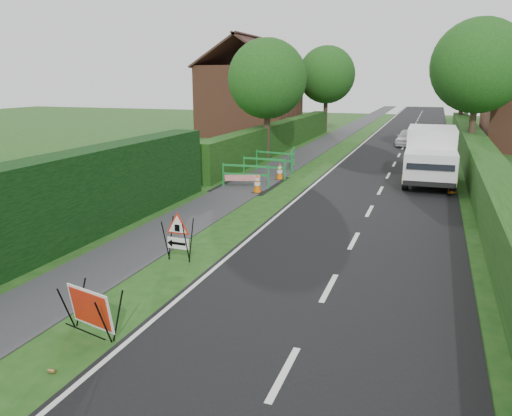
% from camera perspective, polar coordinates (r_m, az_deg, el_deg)
% --- Properties ---
extents(ground, '(120.00, 120.00, 0.00)m').
position_cam_1_polar(ground, '(11.07, -5.69, -9.37)').
color(ground, '#184513').
rests_on(ground, ground).
extents(road_surface, '(6.00, 90.00, 0.02)m').
position_cam_1_polar(road_surface, '(44.39, 17.22, 8.09)').
color(road_surface, black).
rests_on(road_surface, ground).
extents(footpath, '(2.00, 90.00, 0.02)m').
position_cam_1_polar(footpath, '(44.96, 10.14, 8.59)').
color(footpath, '#2D2D30').
rests_on(footpath, ground).
extents(hedge_west_near, '(1.10, 18.00, 2.50)m').
position_cam_1_polar(hedge_west_near, '(13.84, -24.89, -5.73)').
color(hedge_west_near, black).
rests_on(hedge_west_near, ground).
extents(hedge_west_far, '(1.00, 24.00, 1.80)m').
position_cam_1_polar(hedge_west_far, '(32.82, 2.79, 6.66)').
color(hedge_west_far, '#14380F').
rests_on(hedge_west_far, ground).
extents(hedge_east, '(1.20, 50.00, 1.50)m').
position_cam_1_polar(hedge_east, '(25.60, 24.02, 3.20)').
color(hedge_east, '#14380F').
rests_on(hedge_east, ground).
extents(house_west, '(7.50, 7.40, 7.88)m').
position_cam_1_polar(house_west, '(41.72, -0.62, 12.35)').
color(house_west, brown).
rests_on(house_west, ground).
extents(tree_nw, '(4.40, 4.40, 6.70)m').
position_cam_1_polar(tree_nw, '(28.58, 1.28, 14.53)').
color(tree_nw, '#2D2116').
rests_on(tree_nw, ground).
extents(tree_ne, '(5.20, 5.20, 7.79)m').
position_cam_1_polar(tree_ne, '(31.19, 24.10, 14.60)').
color(tree_ne, '#2D2116').
rests_on(tree_ne, ground).
extents(tree_fw, '(4.80, 4.80, 7.24)m').
position_cam_1_polar(tree_fw, '(44.05, 8.08, 14.84)').
color(tree_fw, '#2D2116').
rests_on(tree_fw, ground).
extents(tree_fe, '(4.20, 4.20, 6.33)m').
position_cam_1_polar(tree_fe, '(47.17, 22.65, 13.13)').
color(tree_fe, '#2D2116').
rests_on(tree_fe, ground).
extents(red_rect_sign, '(1.16, 0.86, 0.89)m').
position_cam_1_polar(red_rect_sign, '(9.48, -18.41, -10.93)').
color(red_rect_sign, black).
rests_on(red_rect_sign, ground).
extents(triangle_sign, '(0.75, 0.75, 1.07)m').
position_cam_1_polar(triangle_sign, '(12.60, -9.07, -2.85)').
color(triangle_sign, black).
rests_on(triangle_sign, ground).
extents(works_van, '(2.15, 5.28, 2.39)m').
position_cam_1_polar(works_van, '(23.28, 19.32, 5.79)').
color(works_van, silver).
rests_on(works_van, ground).
extents(traffic_cone_0, '(0.38, 0.38, 0.79)m').
position_cam_1_polar(traffic_cone_0, '(21.51, 21.56, 2.57)').
color(traffic_cone_0, black).
rests_on(traffic_cone_0, ground).
extents(traffic_cone_1, '(0.38, 0.38, 0.79)m').
position_cam_1_polar(traffic_cone_1, '(22.96, 20.45, 3.36)').
color(traffic_cone_1, black).
rests_on(traffic_cone_1, ground).
extents(traffic_cone_2, '(0.38, 0.38, 0.79)m').
position_cam_1_polar(traffic_cone_2, '(24.83, 20.84, 4.11)').
color(traffic_cone_2, black).
rests_on(traffic_cone_2, ground).
extents(traffic_cone_3, '(0.38, 0.38, 0.79)m').
position_cam_1_polar(traffic_cone_3, '(20.13, 0.15, 2.83)').
color(traffic_cone_3, black).
rests_on(traffic_cone_3, ground).
extents(traffic_cone_4, '(0.38, 0.38, 0.79)m').
position_cam_1_polar(traffic_cone_4, '(22.85, 2.73, 4.22)').
color(traffic_cone_4, black).
rests_on(traffic_cone_4, ground).
extents(ped_barrier_0, '(2.08, 0.50, 1.00)m').
position_cam_1_polar(ped_barrier_0, '(21.19, -1.20, 4.07)').
color(ped_barrier_0, '#188632').
rests_on(ped_barrier_0, ground).
extents(ped_barrier_1, '(2.06, 0.37, 1.00)m').
position_cam_1_polar(ped_barrier_1, '(23.02, 0.94, 4.91)').
color(ped_barrier_1, '#188632').
rests_on(ped_barrier_1, ground).
extents(ped_barrier_2, '(2.09, 0.72, 1.00)m').
position_cam_1_polar(ped_barrier_2, '(24.99, 2.07, 5.67)').
color(ped_barrier_2, '#188632').
rests_on(ped_barrier_2, ground).
extents(ped_barrier_3, '(0.74, 2.09, 1.00)m').
position_cam_1_polar(ped_barrier_3, '(25.87, 4.19, 5.94)').
color(ped_barrier_3, '#188632').
rests_on(ped_barrier_3, ground).
extents(redwhite_plank, '(1.44, 0.51, 0.25)m').
position_cam_1_polar(redwhite_plank, '(21.07, -1.56, 2.26)').
color(redwhite_plank, red).
rests_on(redwhite_plank, ground).
extents(litter_can, '(0.12, 0.07, 0.07)m').
position_cam_1_polar(litter_can, '(8.83, -22.28, -17.07)').
color(litter_can, '#BF7F4C').
rests_on(litter_can, ground).
extents(hatchback_car, '(1.54, 3.39, 1.13)m').
position_cam_1_polar(hatchback_car, '(36.32, 16.92, 7.72)').
color(hatchback_car, white).
rests_on(hatchback_car, ground).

